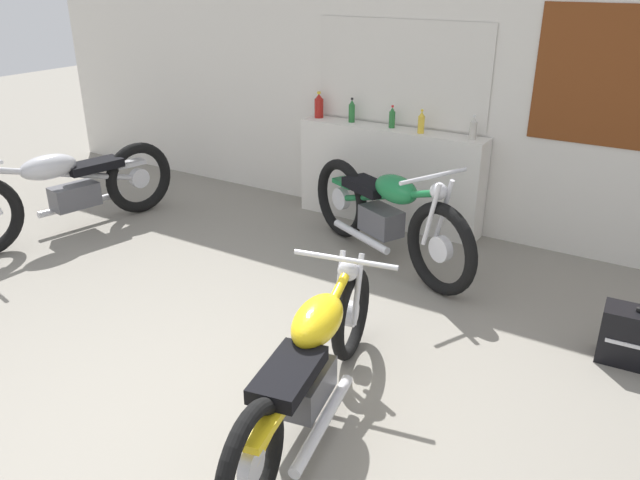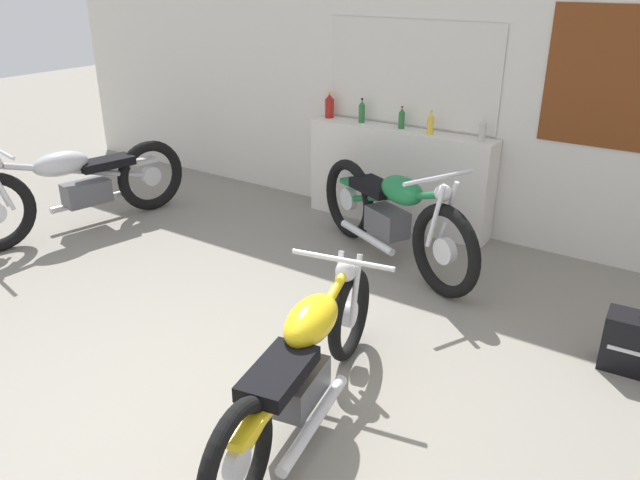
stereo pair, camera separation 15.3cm
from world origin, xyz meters
name	(u,v)px [view 1 (the left image)]	position (x,y,z in m)	size (l,w,h in m)	color
ground_plane	(168,445)	(0.00, 0.00, 0.00)	(24.00, 24.00, 0.00)	gray
wall_back	(446,79)	(0.01, 3.64, 1.40)	(10.00, 0.07, 2.80)	silver
sill_counter	(389,176)	(-0.42, 3.46, 0.47)	(1.84, 0.28, 0.94)	silver
bottle_leftmost	(319,106)	(-1.23, 3.49, 1.05)	(0.09, 0.09, 0.26)	maroon
bottle_left_center	(352,111)	(-0.86, 3.49, 1.04)	(0.06, 0.06, 0.23)	#23662D
bottle_center	(392,118)	(-0.43, 3.48, 1.03)	(0.06, 0.06, 0.21)	#23662D
bottle_right_center	(421,123)	(-0.11, 3.44, 1.03)	(0.06, 0.06, 0.21)	gold
bottle_rightmost	(473,129)	(0.36, 3.46, 1.03)	(0.06, 0.06, 0.21)	#B7B2A8
motorcycle_green	(386,214)	(-0.04, 2.64, 0.43)	(1.90, 1.01, 0.92)	black
motorcycle_silver	(66,189)	(-2.85, 1.64, 0.43)	(0.73, 2.22, 0.90)	black
motorcycle_yellow	(311,363)	(0.54, 0.56, 0.39)	(0.70, 1.99, 0.76)	black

